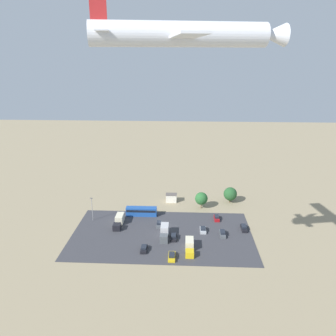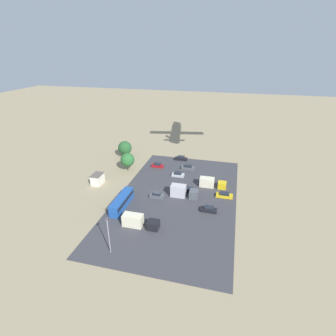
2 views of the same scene
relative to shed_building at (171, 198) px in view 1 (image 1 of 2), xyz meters
name	(u,v)px [view 1 (image 1 of 2)]	position (x,y,z in m)	size (l,w,h in m)	color
ground_plane	(163,226)	(2.07, 20.42, -1.66)	(400.00, 400.00, 0.00)	gray
parking_lot_surface	(162,235)	(2.07, 26.45, -1.62)	(59.37, 33.61, 0.08)	#38383D
shed_building	(171,198)	(0.00, 0.00, 0.00)	(4.48, 3.12, 3.31)	silver
bus	(141,211)	(10.56, 12.96, 0.16)	(11.30, 2.56, 3.24)	#1E4C9E
parked_car_0	(222,234)	(-17.86, 26.07, -0.91)	(1.74, 4.72, 1.62)	#4C5156
parked_car_1	(217,218)	(-16.97, 14.95, -0.94)	(1.76, 4.26, 1.55)	maroon
parked_car_2	(144,249)	(6.91, 36.21, -0.96)	(1.85, 4.30, 1.49)	black
parked_car_3	(203,230)	(-11.59, 23.74, -0.99)	(1.99, 4.16, 1.43)	#ADB2B7
parked_car_4	(172,256)	(-1.68, 39.79, -1.00)	(1.97, 4.78, 1.41)	gold
parked_car_5	(174,237)	(-1.83, 29.05, -0.94)	(1.82, 4.51, 1.54)	black
parked_car_6	(159,224)	(3.50, 20.76, -0.92)	(1.70, 4.08, 1.60)	#4C5156
parked_car_7	(244,228)	(-25.49, 21.90, -0.90)	(1.71, 4.78, 1.64)	black
parked_truck_0	(164,232)	(1.17, 27.91, 0.05)	(2.55, 7.92, 3.57)	#4C5156
parked_truck_1	(119,221)	(17.53, 20.33, -0.20)	(2.54, 9.00, 3.02)	black
parked_truck_2	(190,246)	(-6.89, 35.36, -0.26)	(2.48, 8.18, 2.89)	gold
tree_near_shed	(201,199)	(-11.80, 5.54, 2.40)	(4.90, 4.90, 6.52)	brown
tree_apron_mid	(230,194)	(-23.69, -0.48, 2.01)	(5.37, 5.37, 6.36)	brown
light_pole_lot_centre	(92,208)	(27.53, 17.62, 3.21)	(0.90, 0.28, 8.73)	gray
airplane	(190,34)	(-5.31, 62.51, 57.56)	(33.81, 27.40, 8.67)	white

